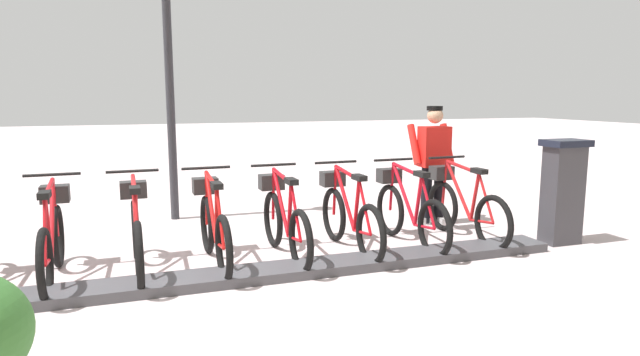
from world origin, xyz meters
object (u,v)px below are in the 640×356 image
Objects in this scene: bike_docked_0 at (463,206)px; bike_docked_5 at (136,231)px; payment_kiosk at (562,190)px; bike_docked_4 at (213,225)px; bike_docked_2 at (348,215)px; lamp_post at (167,18)px; bike_docked_3 at (284,220)px; bike_docked_1 at (408,210)px; bike_docked_6 at (52,238)px; worker_near_rack at (433,160)px.

bike_docked_0 is 1.00× the size of bike_docked_5.
bike_docked_4 is (0.57, 4.15, -0.24)m from payment_kiosk.
bike_docked_2 and bike_docked_4 have the same top height.
bike_docked_2 is at bearing -90.00° from bike_docked_5.
payment_kiosk reaches higher than bike_docked_5.
bike_docked_2 is 0.39× the size of lamp_post.
bike_docked_2 is at bearing -90.00° from bike_docked_3.
bike_docked_3 is at bearing -90.00° from bike_docked_4.
bike_docked_1 is 3.91m from bike_docked_6.
worker_near_rack is at bearing -78.07° from bike_docked_5.
bike_docked_2 is (0.00, 1.56, 0.00)m from bike_docked_0.
bike_docked_2 is 3.13m from bike_docked_6.
bike_docked_5 is (0.00, 3.13, 0.00)m from bike_docked_1.
payment_kiosk is 5.75m from bike_docked_6.
bike_docked_4 is at bearing 104.73° from worker_near_rack.
worker_near_rack reaches higher than payment_kiosk.
bike_docked_1 is at bearing -90.00° from bike_docked_5.
bike_docked_1 is at bearing -132.07° from lamp_post.
bike_docked_3 and bike_docked_4 have the same top height.
bike_docked_0 is 4.69m from bike_docked_6.
payment_kiosk is 3.42m from bike_docked_3.
payment_kiosk is 0.29× the size of lamp_post.
bike_docked_1 is 1.00× the size of bike_docked_5.
payment_kiosk is at bearing -145.79° from worker_near_rack.
bike_docked_2 is at bearing 117.28° from worker_near_rack.
bike_docked_1 is 1.00× the size of bike_docked_2.
bike_docked_2 is at bearing 90.00° from bike_docked_1.
lamp_post is (2.91, 4.39, 2.21)m from payment_kiosk.
bike_docked_4 is 3.33m from worker_near_rack.
bike_docked_1 is 0.78m from bike_docked_2.
bike_docked_6 is at bearing 150.46° from lamp_post.
bike_docked_5 is at bearing 166.96° from lamp_post.
worker_near_rack is (0.84, -1.63, 0.48)m from bike_docked_2.
bike_docked_2 is 1.00× the size of bike_docked_5.
bike_docked_1 and bike_docked_2 have the same top height.
bike_docked_2 is (0.00, 0.78, 0.00)m from bike_docked_1.
payment_kiosk is at bearing -123.50° from lamp_post.
bike_docked_6 is at bearing 90.00° from bike_docked_5.
bike_docked_2 is at bearing 77.54° from payment_kiosk.
payment_kiosk is 0.74× the size of bike_docked_4.
bike_docked_4 is at bearing -174.10° from lamp_post.
worker_near_rack reaches higher than bike_docked_0.
bike_docked_0 is 1.56m from bike_docked_2.
bike_docked_3 is (0.00, 2.35, 0.00)m from bike_docked_0.
lamp_post is (2.33, 2.59, 2.44)m from bike_docked_1.
worker_near_rack reaches higher than bike_docked_1.
bike_docked_0 is at bearing -90.00° from bike_docked_4.
bike_docked_3 is 0.39× the size of lamp_post.
bike_docked_1 is at bearing -90.00° from bike_docked_4.
bike_docked_0 is at bearing -124.72° from lamp_post.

